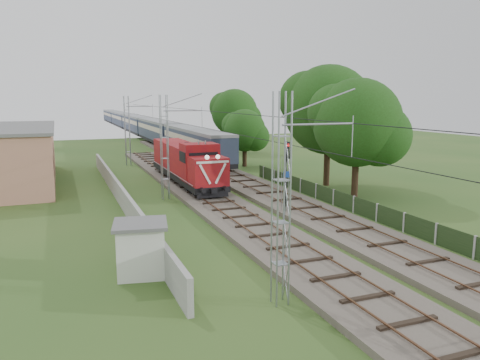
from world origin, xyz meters
name	(u,v)px	position (x,y,z in m)	size (l,w,h in m)	color
ground	(265,238)	(0.00, 0.00, 0.00)	(140.00, 140.00, 0.00)	#2C4F1D
track_main	(224,208)	(0.00, 7.00, 0.18)	(4.20, 70.00, 0.45)	#6B6054
track_side	(228,175)	(5.00, 20.00, 0.18)	(4.20, 80.00, 0.45)	#6B6054
catenary	(165,147)	(-2.95, 12.00, 4.05)	(3.31, 70.00, 8.00)	gray
boundary_wall	(119,193)	(-6.50, 12.00, 0.75)	(0.25, 40.00, 1.50)	#9E9E99
station_building	(6,155)	(-15.00, 24.00, 2.63)	(8.40, 20.40, 5.22)	tan
fence	(354,204)	(8.00, 3.00, 0.60)	(0.12, 32.00, 1.20)	black
locomotive	(186,162)	(0.00, 17.19, 2.11)	(2.79, 15.91, 4.04)	black
coach_rake	(136,123)	(5.00, 76.82, 2.49)	(3.00, 112.07, 3.47)	black
signal_post	(287,165)	(3.35, 4.03, 3.43)	(0.54, 0.43, 5.00)	black
relay_hut	(141,248)	(-7.40, -3.07, 1.21)	(2.69, 2.69, 2.39)	silver
tree_a	(358,124)	(11.15, 7.32, 5.80)	(7.17, 6.83, 9.30)	#3A2218
tree_b	(330,111)	(11.83, 12.58, 6.64)	(8.21, 7.82, 10.65)	#3A2218
tree_c	(245,131)	(9.36, 26.26, 4.06)	(5.03, 4.79, 6.52)	#3A2218
tree_d	(235,113)	(13.45, 40.31, 5.64)	(6.98, 6.65, 9.05)	#3A2218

